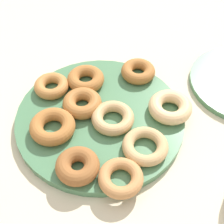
{
  "coord_description": "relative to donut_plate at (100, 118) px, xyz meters",
  "views": [
    {
      "loc": [
        0.37,
        0.25,
        0.56
      ],
      "look_at": [
        0.0,
        0.03,
        0.05
      ],
      "focal_mm": 52.85,
      "sensor_mm": 36.0,
      "label": 1
    }
  ],
  "objects": [
    {
      "name": "donut_6",
      "position": [
        0.08,
        -0.06,
        0.02
      ],
      "size": [
        0.11,
        0.11,
        0.03
      ],
      "primitive_type": "torus",
      "rotation": [
        0.0,
        0.0,
        1.75
      ],
      "color": "#AD6B33",
      "rests_on": "donut_plate"
    },
    {
      "name": "donut_8",
      "position": [
        -0.01,
        -0.13,
        0.02
      ],
      "size": [
        0.11,
        0.11,
        0.02
      ],
      "primitive_type": "torus",
      "rotation": [
        0.0,
        0.0,
        0.79
      ],
      "color": "#BC7A3D",
      "rests_on": "donut_plate"
    },
    {
      "name": "donut_0",
      "position": [
        0.11,
        0.12,
        0.02
      ],
      "size": [
        0.1,
        0.1,
        0.02
      ],
      "primitive_type": "torus",
      "rotation": [
        0.0,
        0.0,
        2.85
      ],
      "color": "#C6844C",
      "rests_on": "donut_plate"
    },
    {
      "name": "donut_4",
      "position": [
        0.03,
        0.12,
        0.02
      ],
      "size": [
        0.13,
        0.13,
        0.02
      ],
      "primitive_type": "torus",
      "rotation": [
        0.0,
        0.0,
        3.75
      ],
      "color": "tan",
      "rests_on": "donut_plate"
    },
    {
      "name": "donut_2",
      "position": [
        -0.07,
        -0.08,
        0.02
      ],
      "size": [
        0.09,
        0.09,
        0.03
      ],
      "primitive_type": "torus",
      "rotation": [
        0.0,
        0.0,
        3.16
      ],
      "color": "#AD6B33",
      "rests_on": "donut_plate"
    },
    {
      "name": "donut_plate",
      "position": [
        0.0,
        0.0,
        0.0
      ],
      "size": [
        0.36,
        0.36,
        0.02
      ],
      "primitive_type": "cylinder",
      "color": "#4C7F56",
      "rests_on": "ground_plane"
    },
    {
      "name": "donut_1",
      "position": [
        -0.0,
        -0.04,
        0.02
      ],
      "size": [
        0.12,
        0.12,
        0.03
      ],
      "primitive_type": "torus",
      "rotation": [
        0.0,
        0.0,
        0.87
      ],
      "color": "#AD6B33",
      "rests_on": "donut_plate"
    },
    {
      "name": "donut_3",
      "position": [
        0.0,
        0.03,
        0.02
      ],
      "size": [
        0.11,
        0.11,
        0.02
      ],
      "primitive_type": "torus",
      "rotation": [
        0.0,
        0.0,
        3.43
      ],
      "color": "tan",
      "rests_on": "donut_plate"
    },
    {
      "name": "donut_7",
      "position": [
        -0.09,
        0.12,
        0.02
      ],
      "size": [
        0.13,
        0.13,
        0.03
      ],
      "primitive_type": "torus",
      "rotation": [
        0.0,
        0.0,
        5.52
      ],
      "color": "#EABC84",
      "rests_on": "donut_plate"
    },
    {
      "name": "donut_5",
      "position": [
        0.13,
        0.04,
        0.02
      ],
      "size": [
        0.09,
        0.09,
        0.03
      ],
      "primitive_type": "torus",
      "rotation": [
        0.0,
        0.0,
        1.44
      ],
      "color": "#995B2D",
      "rests_on": "donut_plate"
    },
    {
      "name": "donut_9",
      "position": [
        -0.15,
        0.01,
        0.02
      ],
      "size": [
        0.09,
        0.09,
        0.03
      ],
      "primitive_type": "torus",
      "rotation": [
        0.0,
        0.0,
        0.15
      ],
      "color": "#AD6B33",
      "rests_on": "donut_plate"
    },
    {
      "name": "ground_plane",
      "position": [
        0.0,
        0.0,
        -0.01
      ],
      "size": [
        2.4,
        2.4,
        0.0
      ],
      "primitive_type": "plane",
      "color": "beige"
    }
  ]
}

